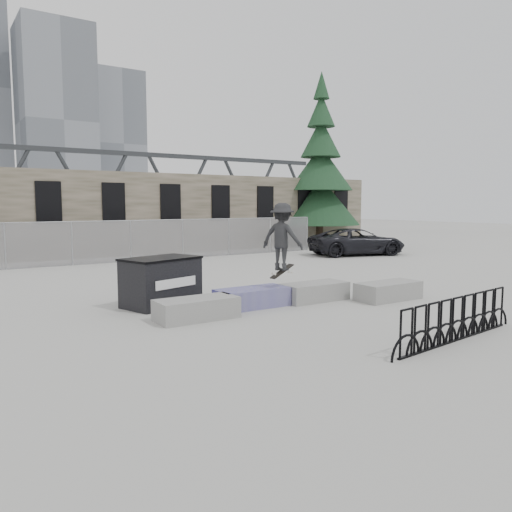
{
  "coord_description": "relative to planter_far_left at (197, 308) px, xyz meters",
  "views": [
    {
      "loc": [
        -8.15,
        -11.01,
        2.8
      ],
      "look_at": [
        -0.29,
        0.96,
        1.3
      ],
      "focal_mm": 35.0,
      "sensor_mm": 36.0,
      "label": 1
    }
  ],
  "objects": [
    {
      "name": "skateboarder",
      "position": [
        2.72,
        0.21,
        1.62
      ],
      "size": [
        1.16,
        1.37,
        2.05
      ],
      "rotation": [
        0.0,
        0.0,
        2.06
      ],
      "color": "#242527",
      "rests_on": "ground"
    },
    {
      "name": "planter_offset",
      "position": [
        5.83,
        -0.83,
        0.0
      ],
      "size": [
        2.0,
        0.9,
        0.52
      ],
      "color": "gray",
      "rests_on": "ground"
    },
    {
      "name": "planter_center_left",
      "position": [
        1.9,
        0.47,
        0.0
      ],
      "size": [
        2.0,
        0.9,
        0.52
      ],
      "color": "#343091",
      "rests_on": "ground"
    },
    {
      "name": "suv",
      "position": [
        14.32,
        9.03,
        0.45
      ],
      "size": [
        5.73,
        3.78,
        1.46
      ],
      "primitive_type": "imported",
      "rotation": [
        0.0,
        0.0,
        1.29
      ],
      "color": "black",
      "rests_on": "ground"
    },
    {
      "name": "spruce_tree",
      "position": [
        16.84,
        15.14,
        4.2
      ],
      "size": [
        5.35,
        5.35,
        11.5
      ],
      "color": "#38281E",
      "rests_on": "ground"
    },
    {
      "name": "ground",
      "position": [
        2.81,
        0.25,
        -0.28
      ],
      "size": [
        120.0,
        120.0,
        0.0
      ],
      "primitive_type": "plane",
      "color": "#ADACA8",
      "rests_on": "ground"
    },
    {
      "name": "planter_far_left",
      "position": [
        0.0,
        0.0,
        0.0
      ],
      "size": [
        2.0,
        0.9,
        0.52
      ],
      "color": "gray",
      "rests_on": "ground"
    },
    {
      "name": "bike_rack",
      "position": [
        3.6,
        -4.66,
        0.16
      ],
      "size": [
        4.47,
        0.53,
        0.9
      ],
      "rotation": [
        0.0,
        0.0,
        0.11
      ],
      "color": "black",
      "rests_on": "ground"
    },
    {
      "name": "planter_center_right",
      "position": [
        3.92,
        0.27,
        0.0
      ],
      "size": [
        2.0,
        0.9,
        0.52
      ],
      "color": "gray",
      "rests_on": "ground"
    },
    {
      "name": "chainlink_fence",
      "position": [
        2.81,
        12.75,
        0.75
      ],
      "size": [
        22.06,
        0.06,
        2.02
      ],
      "color": "gray",
      "rests_on": "ground"
    },
    {
      "name": "stone_wall",
      "position": [
        2.81,
        16.49,
        1.97
      ],
      "size": [
        36.0,
        2.58,
        4.5
      ],
      "color": "brown",
      "rests_on": "ground"
    },
    {
      "name": "dumpster",
      "position": [
        -0.08,
        2.0,
        0.4
      ],
      "size": [
        2.32,
        1.8,
        1.34
      ],
      "rotation": [
        0.0,
        0.0,
        0.31
      ],
      "color": "black",
      "rests_on": "ground"
    },
    {
      "name": "truss_bridge",
      "position": [
        12.81,
        55.25,
        3.85
      ],
      "size": [
        70.0,
        3.0,
        9.8
      ],
      "color": "#2D3033",
      "rests_on": "ground"
    }
  ]
}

